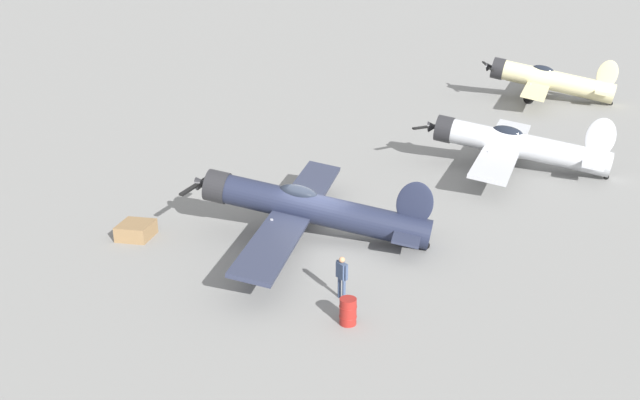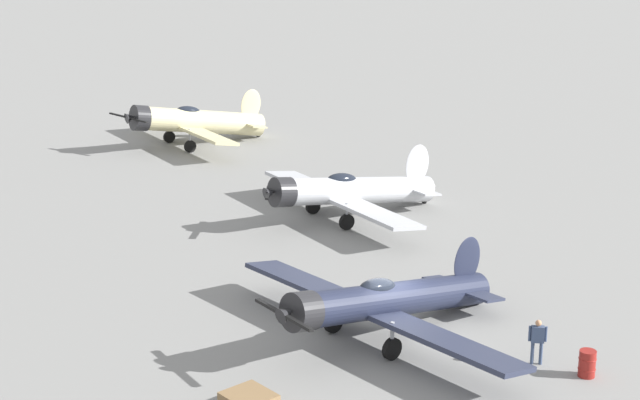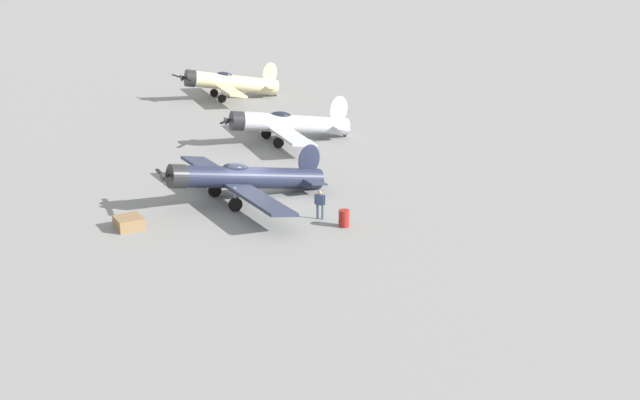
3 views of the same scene
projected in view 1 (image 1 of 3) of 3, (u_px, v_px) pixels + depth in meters
The scene contains 7 objects.
ground_plane at pixel (320, 240), 30.77m from camera, with size 400.00×400.00×0.00m, color gray.
airplane_foreground at pixel (308, 208), 30.39m from camera, with size 13.01×10.09×3.02m.
airplane_mid_apron at pixel (514, 145), 39.49m from camera, with size 12.10×10.26×3.39m.
airplane_far_line at pixel (547, 80), 56.07m from camera, with size 12.12×10.62×3.50m.
ground_crew_mechanic at pixel (342, 274), 25.44m from camera, with size 0.39×0.58×1.63m.
equipment_crate at pixel (136, 230), 30.90m from camera, with size 1.85×1.80×0.64m.
fuel_drum at pixel (348, 311), 23.97m from camera, with size 0.61×0.61×0.93m.
Camera 1 is at (23.91, 15.15, 12.19)m, focal length 40.64 mm.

